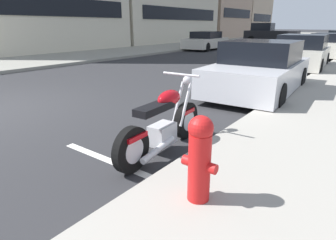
{
  "coord_description": "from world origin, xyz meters",
  "views": [
    {
      "loc": [
        -2.32,
        -6.69,
        1.79
      ],
      "look_at": [
        0.68,
        -4.46,
        0.52
      ],
      "focal_mm": 29.94,
      "sensor_mm": 36.0,
      "label": 1
    }
  ],
  "objects": [
    {
      "name": "parked_car_at_intersection",
      "position": [
        16.2,
        -4.3,
        0.65
      ],
      "size": [
        4.14,
        2.0,
        1.36
      ],
      "rotation": [
        0.0,
        0.0,
        -0.05
      ],
      "color": "beige",
      "rests_on": "ground"
    },
    {
      "name": "fire_hydrant",
      "position": [
        -0.21,
        -5.5,
        0.6
      ],
      "size": [
        0.24,
        0.36,
        0.87
      ],
      "color": "red",
      "rests_on": "sidewalk_near_curb"
    },
    {
      "name": "sidewalk_far_curb",
      "position": [
        12.0,
        7.23,
        0.07
      ],
      "size": [
        120.0,
        5.0,
        0.14
      ],
      "primitive_type": "cube",
      "color": "gray",
      "rests_on": "ground"
    },
    {
      "name": "car_opposite_curb",
      "position": [
        17.05,
        4.13,
        0.63
      ],
      "size": [
        4.7,
        2.1,
        1.33
      ],
      "rotation": [
        0.0,
        0.0,
        3.21
      ],
      "color": "beige",
      "rests_on": "ground"
    },
    {
      "name": "parking_stall_stripe",
      "position": [
        0.0,
        -4.13,
        0.0
      ],
      "size": [
        0.12,
        2.2,
        0.01
      ],
      "primitive_type": "cube",
      "color": "silver",
      "rests_on": "ground"
    },
    {
      "name": "parked_motorcycle",
      "position": [
        0.69,
        -4.37,
        0.42
      ],
      "size": [
        1.99,
        0.62,
        1.1
      ],
      "rotation": [
        0.0,
        0.0,
        0.06
      ],
      "color": "black",
      "rests_on": "ground"
    },
    {
      "name": "crossing_truck",
      "position": [
        27.33,
        2.64,
        0.92
      ],
      "size": [
        2.48,
        5.2,
        1.98
      ],
      "rotation": [
        0.0,
        0.0,
        1.65
      ],
      "color": "black",
      "rests_on": "ground"
    },
    {
      "name": "parked_car_far_down_curb",
      "position": [
        5.18,
        -4.17,
        0.65
      ],
      "size": [
        4.23,
        2.1,
        1.4
      ],
      "rotation": [
        0.0,
        0.0,
        0.06
      ],
      "color": "silver",
      "rests_on": "ground"
    },
    {
      "name": "parked_car_second_in_row",
      "position": [
        10.67,
        -4.03,
        0.68
      ],
      "size": [
        4.14,
        2.09,
        1.42
      ],
      "rotation": [
        0.0,
        0.0,
        0.07
      ],
      "color": "beige",
      "rests_on": "ground"
    }
  ]
}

